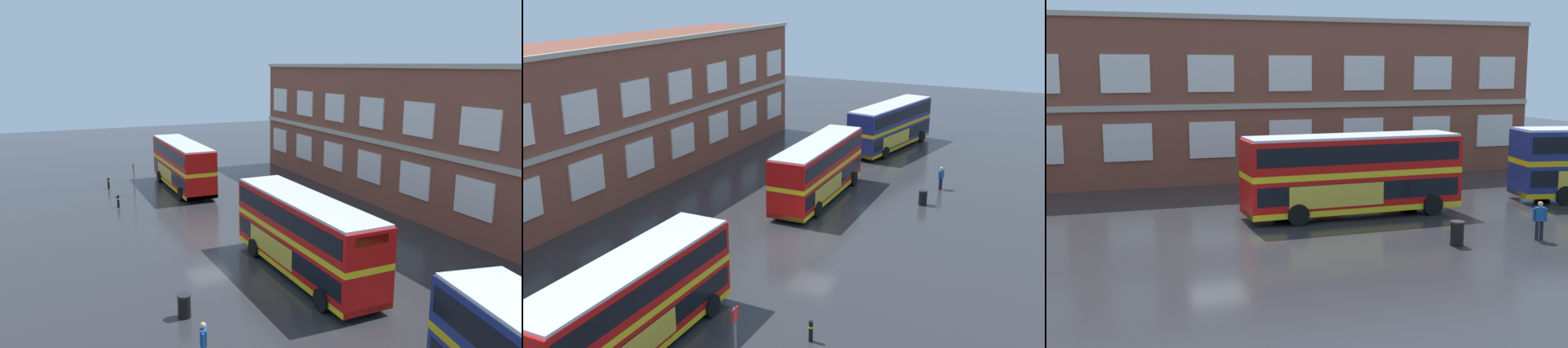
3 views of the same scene
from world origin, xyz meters
The scene contains 9 objects.
ground_plane centered at (0.00, 2.00, 0.00)m, with size 120.00×120.00×0.00m, color #2B2B2D.
brick_terminal_building centered at (2.46, 17.98, 5.17)m, with size 46.39×8.19×10.63m.
double_decker_near centered at (-13.21, 2.12, 2.15)m, with size 11.01×2.90×4.07m.
double_decker_middle centered at (7.40, 2.70, 2.15)m, with size 11.04×3.01×4.07m.
waiting_passenger centered at (13.13, -4.51, 0.93)m, with size 0.63×0.35×1.70m.
bus_stand_flag centered at (-12.45, -2.19, 1.64)m, with size 0.44×0.10×2.70m.
station_litter_bin centered at (9.33, -4.15, 0.52)m, with size 0.60×0.60×1.03m.
safety_bollard_west centered at (-9.35, -3.99, 0.49)m, with size 0.19×0.19×0.95m.
safety_bollard_east centered at (-15.79, -3.81, 0.49)m, with size 0.19×0.19×0.95m.
Camera 1 is at (29.01, -9.38, 10.60)m, focal length 35.21 mm.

